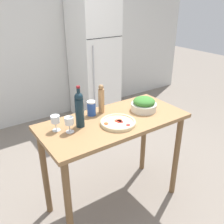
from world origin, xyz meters
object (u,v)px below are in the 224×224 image
object	(u,v)px
wine_glass_far	(55,120)
pepper_mill	(101,99)
salt_canister	(91,108)
salad_bowl	(144,105)
refrigerator	(94,61)
homemade_pizza	(118,122)
wine_bottle	(79,109)
wine_glass_near	(69,122)

from	to	relation	value
wine_glass_far	pepper_mill	distance (m)	0.49
wine_glass_far	salt_canister	bearing A→B (deg)	12.64
salad_bowl	wine_glass_far	bearing A→B (deg)	172.53
refrigerator	homemade_pizza	bearing A→B (deg)	-115.44
refrigerator	wine_bottle	bearing A→B (deg)	-123.64
refrigerator	wine_glass_near	distance (m)	2.28
homemade_pizza	refrigerator	bearing A→B (deg)	64.56
wine_bottle	wine_glass_near	bearing A→B (deg)	-161.22
salt_canister	pepper_mill	bearing A→B (deg)	-0.77
wine_bottle	wine_glass_near	world-z (taller)	wine_bottle
pepper_mill	refrigerator	bearing A→B (deg)	61.35
wine_bottle	pepper_mill	size ratio (longest dim) A/B	1.30
pepper_mill	homemade_pizza	xyz separation A→B (m)	(-0.01, -0.28, -0.11)
wine_bottle	pepper_mill	distance (m)	0.32
wine_bottle	pepper_mill	xyz separation A→B (m)	(0.29, 0.13, -0.03)
wine_glass_near	pepper_mill	bearing A→B (deg)	22.73
pepper_mill	wine_glass_near	bearing A→B (deg)	-157.27
wine_glass_near	refrigerator	bearing A→B (deg)	54.52
wine_glass_near	homemade_pizza	size ratio (longest dim) A/B	0.43
wine_glass_far	salt_canister	distance (m)	0.38
wine_bottle	salad_bowl	world-z (taller)	wine_bottle
refrigerator	wine_glass_near	xyz separation A→B (m)	(-1.32, -1.86, 0.08)
refrigerator	pepper_mill	size ratio (longest dim) A/B	7.01
wine_bottle	wine_glass_near	xyz separation A→B (m)	(-0.11, -0.04, -0.07)
pepper_mill	salad_bowl	distance (m)	0.40
wine_bottle	refrigerator	bearing A→B (deg)	56.36
salad_bowl	pepper_mill	bearing A→B (deg)	151.22
refrigerator	salt_canister	distance (m)	1.97
homemade_pizza	salt_canister	xyz separation A→B (m)	(-0.09, 0.28, 0.05)
refrigerator	pepper_mill	xyz separation A→B (m)	(-0.92, -1.69, 0.12)
wine_glass_near	salad_bowl	distance (m)	0.75
wine_glass_near	pepper_mill	size ratio (longest dim) A/B	0.48
pepper_mill	homemade_pizza	distance (m)	0.30
wine_glass_near	wine_glass_far	world-z (taller)	same
wine_bottle	wine_glass_near	size ratio (longest dim) A/B	2.70
wine_glass_near	homemade_pizza	world-z (taller)	wine_glass_near
salad_bowl	homemade_pizza	bearing A→B (deg)	-166.67
wine_glass_far	salad_bowl	bearing A→B (deg)	-7.47
refrigerator	wine_bottle	size ratio (longest dim) A/B	5.38
refrigerator	wine_glass_near	bearing A→B (deg)	-125.48
wine_glass_far	salt_canister	xyz separation A→B (m)	(0.37, 0.08, -0.02)
wine_glass_near	homemade_pizza	bearing A→B (deg)	-15.60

